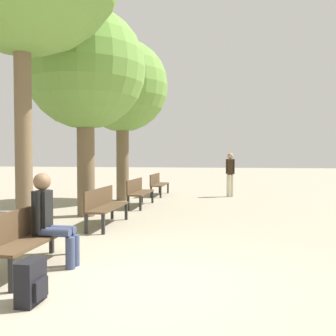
{
  "coord_description": "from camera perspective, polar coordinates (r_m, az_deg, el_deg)",
  "views": [
    {
      "loc": [
        1.17,
        -4.41,
        1.56
      ],
      "look_at": [
        -0.24,
        4.27,
        1.24
      ],
      "focal_mm": 40.0,
      "sensor_mm": 36.0,
      "label": 1
    }
  ],
  "objects": [
    {
      "name": "ground_plane",
      "position": [
        4.82,
        -5.61,
        -16.75
      ],
      "size": [
        80.0,
        80.0,
        0.0
      ],
      "primitive_type": "plane",
      "color": "gray"
    },
    {
      "name": "bench_row_0",
      "position": [
        5.47,
        -20.43,
        -9.36
      ],
      "size": [
        0.44,
        1.75,
        0.82
      ],
      "color": "#4C3823",
      "rests_on": "ground_plane"
    },
    {
      "name": "bench_row_1",
      "position": [
        8.27,
        -9.68,
        -5.4
      ],
      "size": [
        0.44,
        1.75,
        0.82
      ],
      "color": "#4C3823",
      "rests_on": "ground_plane"
    },
    {
      "name": "bench_row_2",
      "position": [
        11.24,
        -4.53,
        -3.4
      ],
      "size": [
        0.44,
        1.75,
        0.82
      ],
      "color": "#4C3823",
      "rests_on": "ground_plane"
    },
    {
      "name": "bench_row_3",
      "position": [
        14.27,
        -1.56,
        -2.24
      ],
      "size": [
        0.44,
        1.75,
        0.82
      ],
      "color": "#4C3823",
      "rests_on": "ground_plane"
    },
    {
      "name": "tree_row_1",
      "position": [
        9.88,
        -12.51,
        14.36
      ],
      "size": [
        3.02,
        3.02,
        5.22
      ],
      "color": "brown",
      "rests_on": "ground_plane"
    },
    {
      "name": "tree_row_2",
      "position": [
        12.99,
        -6.98,
        12.14
      ],
      "size": [
        3.08,
        3.08,
        5.42
      ],
      "color": "brown",
      "rests_on": "ground_plane"
    },
    {
      "name": "person_seated",
      "position": [
        5.48,
        -17.5,
        -7.18
      ],
      "size": [
        0.62,
        0.35,
        1.3
      ],
      "color": "#384260",
      "rests_on": "ground_plane"
    },
    {
      "name": "backpack",
      "position": [
        4.31,
        -20.09,
        -16.03
      ],
      "size": [
        0.22,
        0.36,
        0.46
      ],
      "color": "black",
      "rests_on": "ground_plane"
    },
    {
      "name": "pedestrian_near",
      "position": [
        13.98,
        9.46,
        -0.55
      ],
      "size": [
        0.33,
        0.24,
        1.61
      ],
      "color": "beige",
      "rests_on": "ground_plane"
    }
  ]
}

